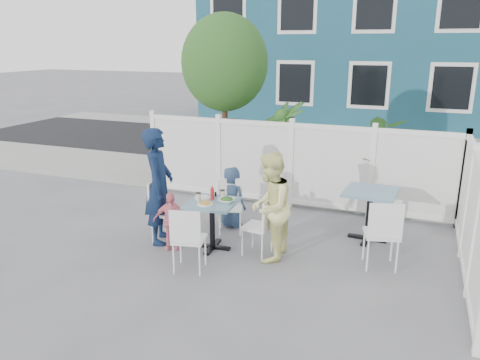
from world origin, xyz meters
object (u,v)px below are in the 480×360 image
(chair_left, at_px, (163,206))
(man, at_px, (159,186))
(chair_near, at_px, (188,235))
(boy, at_px, (232,197))
(woman, at_px, (270,207))
(utility_cabinet, at_px, (220,149))
(main_table, at_px, (212,212))
(chair_back, at_px, (230,201))
(chair_right, at_px, (262,222))
(toddler, at_px, (171,221))
(spare_table, at_px, (370,202))

(chair_left, xyz_separation_m, man, (-0.03, -0.06, 0.33))
(chair_near, bearing_deg, boy, 80.53)
(man, bearing_deg, woman, -108.68)
(chair_left, bearing_deg, utility_cabinet, -166.73)
(main_table, bearing_deg, chair_left, 178.60)
(woman, distance_m, boy, 1.38)
(chair_left, bearing_deg, chair_near, 48.25)
(chair_near, distance_m, man, 1.23)
(chair_left, height_order, man, man)
(chair_near, relative_size, man, 0.51)
(chair_back, bearing_deg, main_table, 71.31)
(chair_right, bearing_deg, toddler, 108.97)
(boy, bearing_deg, main_table, 113.42)
(boy, xyz_separation_m, toddler, (-0.51, -1.16, -0.07))
(boy, bearing_deg, chair_left, 69.37)
(boy, bearing_deg, utility_cabinet, -43.55)
(main_table, relative_size, spare_table, 0.90)
(chair_left, xyz_separation_m, toddler, (0.26, -0.25, -0.12))
(woman, bearing_deg, chair_near, -50.26)
(chair_back, height_order, man, man)
(chair_near, bearing_deg, toddler, 122.92)
(utility_cabinet, distance_m, spare_table, 4.54)
(chair_near, distance_m, woman, 1.22)
(utility_cabinet, xyz_separation_m, spare_table, (3.68, -2.67, 0.00))
(woman, bearing_deg, man, -91.72)
(main_table, xyz_separation_m, spare_table, (2.14, 1.17, 0.05))
(chair_right, height_order, boy, boy)
(man, bearing_deg, chair_left, -47.06)
(main_table, distance_m, chair_back, 0.77)
(chair_left, height_order, chair_near, chair_left)
(spare_table, relative_size, chair_near, 0.90)
(man, xyz_separation_m, woman, (1.76, 0.02, -0.12))
(utility_cabinet, xyz_separation_m, woman, (2.43, -3.85, 0.16))
(chair_back, xyz_separation_m, man, (-0.84, -0.80, 0.40))
(utility_cabinet, distance_m, toddler, 4.18)
(chair_back, bearing_deg, chair_near, 70.95)
(chair_right, distance_m, boy, 1.21)
(woman, bearing_deg, chair_back, -132.54)
(chair_left, distance_m, chair_back, 1.10)
(spare_table, xyz_separation_m, chair_right, (-1.38, -1.11, -0.12))
(chair_right, xyz_separation_m, chair_back, (-0.78, 0.71, -0.00))
(utility_cabinet, relative_size, main_table, 1.68)
(main_table, relative_size, boy, 0.72)
(chair_left, xyz_separation_m, boy, (0.77, 0.91, -0.05))
(spare_table, xyz_separation_m, chair_back, (-2.16, -0.41, -0.13))
(woman, height_order, toddler, woman)
(boy, bearing_deg, woman, 154.93)
(chair_left, bearing_deg, boy, 142.70)
(chair_back, relative_size, boy, 0.83)
(main_table, bearing_deg, chair_near, -89.13)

